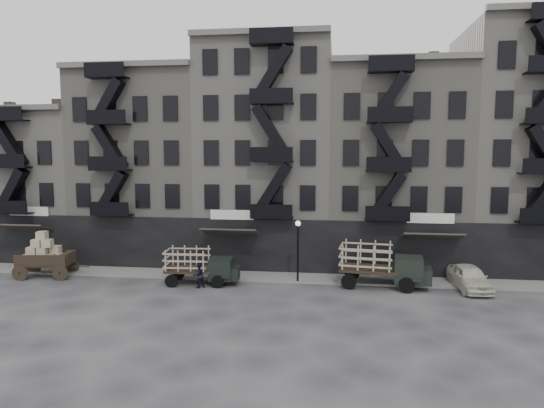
# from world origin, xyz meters

# --- Properties ---
(ground) EXTENTS (140.00, 140.00, 0.00)m
(ground) POSITION_xyz_m (0.00, 0.00, 0.00)
(ground) COLOR #38383A
(ground) RESTS_ON ground
(sidewalk) EXTENTS (55.00, 2.50, 0.15)m
(sidewalk) POSITION_xyz_m (0.00, 3.75, 0.07)
(sidewalk) COLOR slate
(sidewalk) RESTS_ON ground
(building_west) EXTENTS (10.00, 11.35, 13.20)m
(building_west) POSITION_xyz_m (-20.00, 9.83, 6.00)
(building_west) COLOR gray
(building_west) RESTS_ON ground
(building_midwest) EXTENTS (10.00, 11.35, 16.20)m
(building_midwest) POSITION_xyz_m (-10.00, 9.83, 7.50)
(building_midwest) COLOR gray
(building_midwest) RESTS_ON ground
(building_center) EXTENTS (10.00, 11.35, 18.20)m
(building_center) POSITION_xyz_m (-0.00, 9.82, 8.50)
(building_center) COLOR gray
(building_center) RESTS_ON ground
(building_mideast) EXTENTS (10.00, 11.35, 16.20)m
(building_mideast) POSITION_xyz_m (10.00, 9.83, 7.50)
(building_mideast) COLOR gray
(building_mideast) RESTS_ON ground
(building_east) EXTENTS (10.00, 11.35, 19.20)m
(building_east) POSITION_xyz_m (20.00, 9.82, 9.00)
(building_east) COLOR gray
(building_east) RESTS_ON ground
(lamp_post) EXTENTS (0.36, 0.36, 4.28)m
(lamp_post) POSITION_xyz_m (3.00, 2.60, 2.78)
(lamp_post) COLOR black
(lamp_post) RESTS_ON ground
(wagon) EXTENTS (4.10, 2.57, 3.26)m
(wagon) POSITION_xyz_m (-14.97, 1.92, 1.86)
(wagon) COLOR black
(wagon) RESTS_ON ground
(stake_truck_west) EXTENTS (5.01, 2.33, 2.46)m
(stake_truck_west) POSITION_xyz_m (-3.52, 1.58, 1.40)
(stake_truck_west) COLOR black
(stake_truck_west) RESTS_ON ground
(stake_truck_east) EXTENTS (6.01, 2.99, 2.91)m
(stake_truck_east) POSITION_xyz_m (8.55, 2.46, 1.66)
(stake_truck_east) COLOR black
(stake_truck_east) RESTS_ON ground
(car_east) EXTENTS (2.28, 4.80, 1.59)m
(car_east) POSITION_xyz_m (14.15, 2.60, 0.79)
(car_east) COLOR beige
(car_east) RESTS_ON ground
(pedestrian_mid) EXTENTS (1.03, 1.00, 1.67)m
(pedestrian_mid) POSITION_xyz_m (-3.35, 0.68, 0.84)
(pedestrian_mid) COLOR black
(pedestrian_mid) RESTS_ON ground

